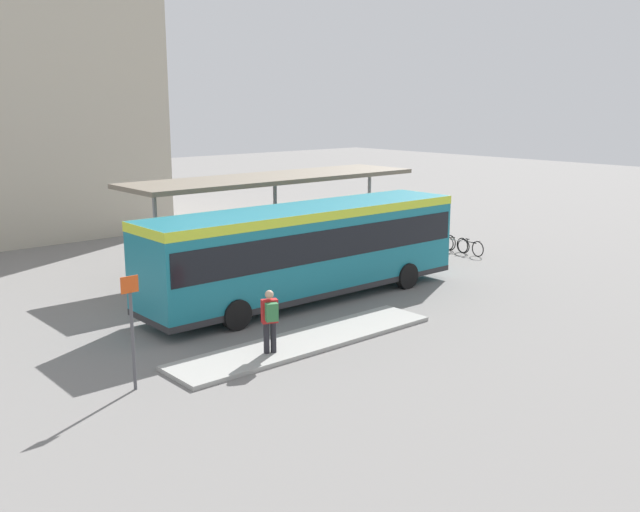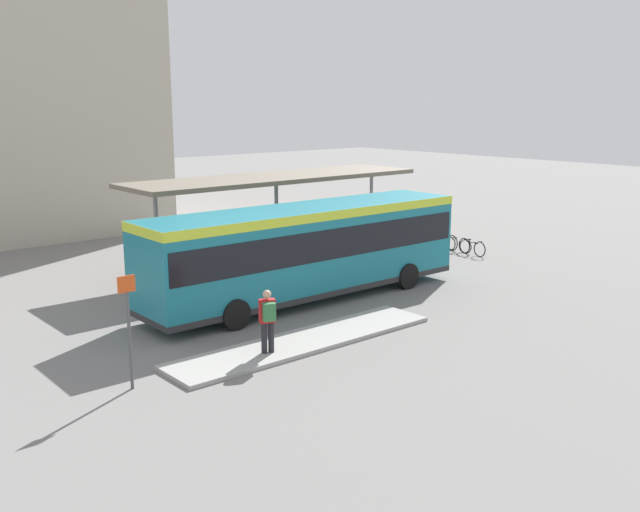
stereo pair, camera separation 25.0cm
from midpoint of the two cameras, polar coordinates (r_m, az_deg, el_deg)
ground_plane at (r=24.92m, az=-0.78°, el=-3.49°), size 120.00×120.00×0.00m
curb_island at (r=20.50m, az=-0.90°, el=-6.83°), size 8.54×1.80×0.12m
city_bus at (r=24.47m, az=-0.77°, el=0.80°), size 12.20×2.82×3.26m
pedestrian_waiting at (r=19.12m, az=-3.83°, el=-4.93°), size 0.51×0.55×1.75m
bicycle_black at (r=32.73m, az=12.27°, el=0.69°), size 0.48×1.66×0.72m
bicycle_white at (r=33.29m, az=11.16°, el=0.89°), size 0.48×1.55×0.67m
bicycle_blue at (r=33.91m, az=10.17°, el=1.20°), size 0.48×1.72×0.74m
bicycle_red at (r=34.15m, az=8.65°, el=1.35°), size 0.48×1.78×0.77m
station_shelter at (r=29.79m, az=-3.29°, el=6.15°), size 13.09×3.43×3.75m
potted_planter_near_shelter at (r=31.94m, az=8.23°, el=1.22°), size 1.02×1.02×1.40m
platform_sign at (r=17.46m, az=-14.65°, el=-5.50°), size 0.44×0.08×2.80m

